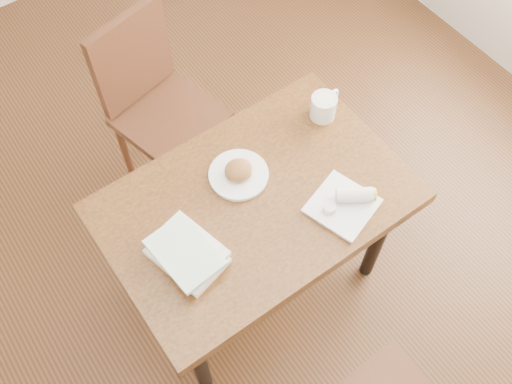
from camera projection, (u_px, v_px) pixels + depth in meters
ground at (256, 279)px, 2.72m from camera, size 4.00×5.00×0.01m
room_walls at (256, 6)px, 1.32m from camera, size 4.02×5.02×2.80m
table at (256, 212)px, 2.16m from camera, size 1.11×0.74×0.75m
chair_far at (155, 98)px, 2.58m from camera, size 0.51×0.51×0.95m
plate_scone at (239, 173)px, 2.11m from camera, size 0.22×0.22×0.07m
coffee_mug at (324, 106)px, 2.23m from camera, size 0.15×0.10×0.10m
plate_burrito at (346, 202)px, 2.04m from camera, size 0.27×0.27×0.07m
book_stack at (187, 253)px, 1.93m from camera, size 0.24×0.29×0.07m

